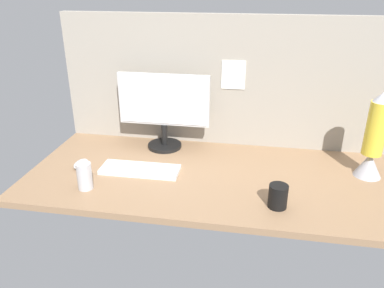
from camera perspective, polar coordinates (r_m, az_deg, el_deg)
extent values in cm
cube|color=#8C6B4C|center=(178.25, 4.51, -4.86)|extent=(180.00, 80.00, 3.00)
cube|color=gray|center=(200.15, 5.95, 9.27)|extent=(180.00, 5.00, 67.88)
cube|color=white|center=(196.27, 6.27, 10.33)|extent=(12.09, 0.40, 14.70)
cylinder|color=black|center=(203.98, -4.14, -0.22)|extent=(18.00, 18.00, 1.80)
cylinder|color=black|center=(201.46, -4.19, 1.44)|extent=(3.20, 3.20, 11.00)
cube|color=#B7B7B7|center=(195.94, -4.29, 6.69)|extent=(47.77, 2.40, 26.99)
cube|color=white|center=(194.65, -4.39, 6.57)|extent=(45.37, 0.60, 24.59)
cube|color=silver|center=(179.80, -7.85, -3.85)|extent=(37.12, 13.35, 2.00)
ellipsoid|color=silver|center=(189.53, -16.42, -2.91)|extent=(6.58, 10.13, 3.40)
cylinder|color=#B2B2B7|center=(168.63, -15.93, -4.68)|extent=(6.43, 6.43, 11.98)
cylinder|color=black|center=(154.15, 12.85, -7.69)|extent=(7.63, 7.63, 9.68)
cone|color=#A5A5AD|center=(190.59, 25.13, -2.86)|extent=(12.20, 12.20, 11.09)
cylinder|color=gold|center=(184.00, 26.09, 2.09)|extent=(8.87, 8.87, 24.40)
cone|color=#A5A5AD|center=(179.75, 26.91, 6.36)|extent=(7.98, 7.98, 4.44)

